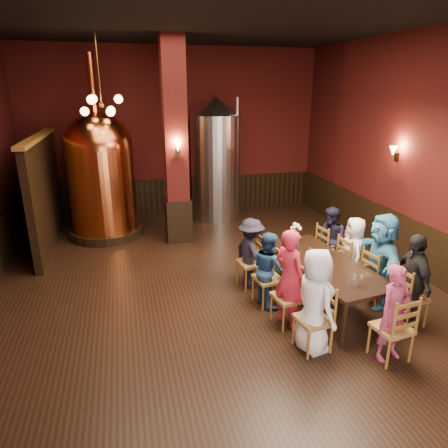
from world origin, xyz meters
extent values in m
plane|color=black|center=(0.00, 0.00, 0.00)|extent=(10.00, 10.00, 0.00)
plane|color=black|center=(0.00, 0.00, 4.50)|extent=(10.00, 10.00, 0.00)
cube|color=#400F0D|center=(0.00, 5.00, 2.25)|extent=(8.00, 0.02, 4.50)
cube|color=#400F0D|center=(4.00, 0.00, 2.25)|extent=(0.02, 10.00, 4.50)
cube|color=black|center=(3.96, 0.00, 0.50)|extent=(0.08, 9.90, 1.00)
cube|color=black|center=(0.00, 4.96, 0.50)|extent=(7.90, 0.08, 1.00)
cube|color=#400F0D|center=(-0.30, 2.80, 2.25)|extent=(0.58, 0.58, 4.50)
cube|color=black|center=(-3.20, 3.20, 1.20)|extent=(0.22, 3.50, 2.40)
cube|color=black|center=(1.60, -0.77, 0.72)|extent=(1.30, 2.51, 0.06)
cylinder|color=black|center=(1.31, -1.95, 0.34)|extent=(0.07, 0.07, 0.69)
cylinder|color=black|center=(2.18, -1.84, 0.34)|extent=(0.07, 0.07, 0.69)
cylinder|color=black|center=(1.02, 0.31, 0.34)|extent=(0.07, 0.07, 0.69)
cylinder|color=black|center=(1.89, 0.42, 0.34)|extent=(0.07, 0.07, 0.69)
imported|color=white|center=(0.88, -1.87, 0.74)|extent=(0.57, 0.78, 1.48)
imported|color=red|center=(0.80, -1.20, 0.77)|extent=(0.56, 0.66, 1.54)
imported|color=navy|center=(0.71, -0.55, 0.63)|extent=(0.41, 0.66, 1.26)
imported|color=black|center=(0.63, 0.12, 0.64)|extent=(0.68, 0.93, 1.29)
imported|color=black|center=(2.57, -1.65, 0.73)|extent=(0.49, 0.90, 1.47)
imported|color=teal|center=(2.49, -0.99, 0.79)|extent=(0.71, 1.52, 1.58)
imported|color=silver|center=(2.40, -0.33, 0.66)|extent=(0.55, 0.72, 1.31)
imported|color=black|center=(2.32, 0.33, 0.65)|extent=(0.37, 0.66, 1.30)
imported|color=#A83859|center=(1.80, -2.30, 0.67)|extent=(0.54, 0.41, 1.35)
cylinder|color=black|center=(-1.98, 3.56, 0.10)|extent=(1.76, 1.76, 0.20)
cylinder|color=#D76631|center=(-1.98, 3.56, 1.18)|extent=(1.87, 1.87, 1.96)
sphere|color=#D76631|center=(-1.98, 3.56, 2.16)|extent=(1.57, 1.57, 1.57)
cylinder|color=#D76631|center=(-1.98, 3.56, 3.53)|extent=(0.16, 0.16, 1.27)
cylinder|color=#B2B2B7|center=(0.96, 4.22, 1.39)|extent=(1.42, 1.42, 2.79)
cone|color=#B2B2B7|center=(0.96, 4.22, 3.01)|extent=(1.34, 1.34, 0.45)
cylinder|color=#B2B2B7|center=(1.40, 3.77, 1.67)|extent=(0.09, 0.09, 3.12)
cylinder|color=white|center=(1.54, 0.23, 0.84)|extent=(0.10, 0.10, 0.18)
camera|label=1|loc=(-1.46, -6.14, 3.45)|focal=32.00mm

